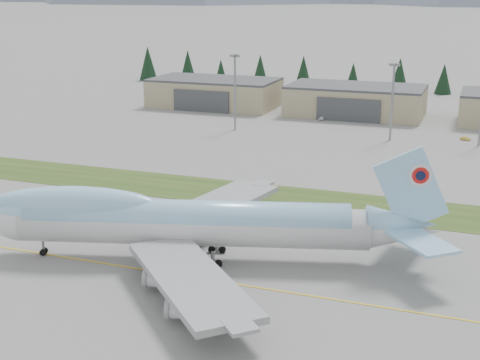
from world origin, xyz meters
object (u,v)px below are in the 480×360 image
at_px(hangar_left, 215,92).
at_px(service_vehicle_a, 322,120).
at_px(hangar_center, 356,100).
at_px(service_vehicle_b, 465,140).
at_px(boeing_747_freighter, 188,222).

bearing_deg(hangar_left, service_vehicle_a, -16.63).
bearing_deg(service_vehicle_a, hangar_center, 69.88).
bearing_deg(service_vehicle_b, service_vehicle_a, 92.89).
xyz_separation_m(boeing_747_freighter, hangar_left, (-54.14, 143.16, -1.30)).
bearing_deg(service_vehicle_a, service_vehicle_b, -5.45).
bearing_deg(hangar_left, hangar_center, 0.00).
xyz_separation_m(boeing_747_freighter, service_vehicle_b, (40.18, 113.06, -6.69)).
bearing_deg(boeing_747_freighter, service_vehicle_a, 77.71).
bearing_deg(hangar_center, service_vehicle_a, -123.37).
relative_size(boeing_747_freighter, hangar_center, 1.60).
xyz_separation_m(hangar_left, hangar_center, (55.00, 0.00, 0.00)).
height_order(hangar_center, service_vehicle_a, hangar_center).
bearing_deg(boeing_747_freighter, hangar_left, 94.81).
relative_size(boeing_747_freighter, hangar_left, 1.60).
xyz_separation_m(hangar_center, service_vehicle_a, (-9.04, -13.73, -5.39)).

